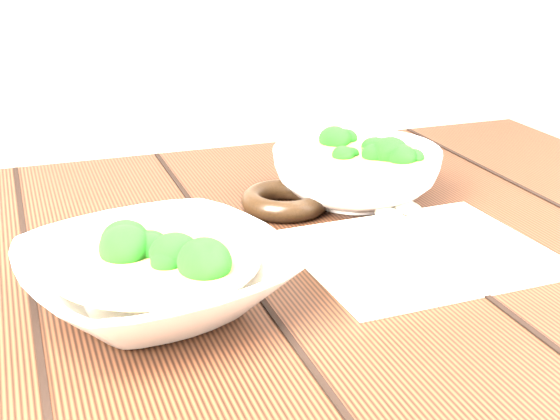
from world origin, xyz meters
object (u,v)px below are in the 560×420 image
at_px(table, 252,355).
at_px(trivet, 285,200).
at_px(soup_bowl_front, 156,276).
at_px(soup_bowl_back, 356,172).
at_px(napkin, 420,253).

distance_m(table, trivet, 0.19).
bearing_deg(soup_bowl_front, table, 34.86).
relative_size(table, soup_bowl_back, 4.79).
bearing_deg(trivet, table, -125.23).
height_order(soup_bowl_front, soup_bowl_back, soup_bowl_back).
distance_m(soup_bowl_back, napkin, 0.19).
height_order(trivet, napkin, trivet).
bearing_deg(soup_bowl_back, trivet, -174.71).
bearing_deg(soup_bowl_back, soup_bowl_front, -145.34).
bearing_deg(trivet, napkin, -65.13).
bearing_deg(soup_bowl_front, napkin, 2.64).
relative_size(soup_bowl_back, trivet, 2.38).
relative_size(soup_bowl_front, trivet, 2.69).
bearing_deg(table, trivet, 54.77).
bearing_deg(soup_bowl_back, table, -145.47).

